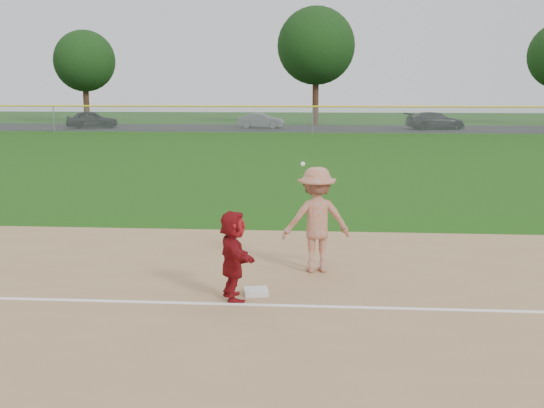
# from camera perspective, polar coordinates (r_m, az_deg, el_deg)

# --- Properties ---
(ground) EXTENTS (160.00, 160.00, 0.00)m
(ground) POSITION_cam_1_polar(r_m,az_deg,el_deg) (12.01, -0.57, -7.35)
(ground) COLOR #1A490E
(ground) RESTS_ON ground
(foul_line) EXTENTS (60.00, 0.10, 0.01)m
(foul_line) POSITION_cam_1_polar(r_m,az_deg,el_deg) (11.25, -0.94, -8.44)
(foul_line) COLOR white
(foul_line) RESTS_ON infield_dirt
(parking_asphalt) EXTENTS (120.00, 10.00, 0.01)m
(parking_asphalt) POSITION_cam_1_polar(r_m,az_deg,el_deg) (57.55, 3.54, 6.34)
(parking_asphalt) COLOR black
(parking_asphalt) RESTS_ON ground
(first_base) EXTENTS (0.47, 0.47, 0.09)m
(first_base) POSITION_cam_1_polar(r_m,az_deg,el_deg) (11.80, -1.34, -7.34)
(first_base) COLOR silver
(first_base) RESTS_ON infield_dirt
(base_runner) EXTENTS (0.89, 1.47, 1.51)m
(base_runner) POSITION_cam_1_polar(r_m,az_deg,el_deg) (11.37, -3.27, -4.31)
(base_runner) COLOR maroon
(base_runner) RESTS_ON infield_dirt
(car_left) EXTENTS (4.56, 2.93, 1.45)m
(car_left) POSITION_cam_1_polar(r_m,az_deg,el_deg) (59.56, -14.82, 6.86)
(car_left) COLOR black
(car_left) RESTS_ON parking_asphalt
(car_mid) EXTENTS (3.91, 1.65, 1.26)m
(car_mid) POSITION_cam_1_polar(r_m,az_deg,el_deg) (57.38, -0.90, 6.99)
(car_mid) COLOR #56585D
(car_mid) RESTS_ON parking_asphalt
(car_right) EXTENTS (5.14, 3.00, 1.40)m
(car_right) POSITION_cam_1_polar(r_m,az_deg,el_deg) (57.49, 13.51, 6.79)
(car_right) COLOR black
(car_right) RESTS_ON parking_asphalt
(first_base_play) EXTENTS (1.44, 1.16, 2.19)m
(first_base_play) POSITION_cam_1_polar(r_m,az_deg,el_deg) (13.04, 3.74, -1.32)
(first_base_play) COLOR #949496
(first_base_play) RESTS_ON infield_dirt
(outfield_fence) EXTENTS (110.00, 0.12, 110.00)m
(outfield_fence) POSITION_cam_1_polar(r_m,az_deg,el_deg) (51.46, 3.44, 8.11)
(outfield_fence) COLOR #999EA0
(outfield_fence) RESTS_ON ground
(tree_1) EXTENTS (5.80, 5.80, 8.75)m
(tree_1) POSITION_cam_1_polar(r_m,az_deg,el_deg) (68.46, -15.42, 11.46)
(tree_1) COLOR #372114
(tree_1) RESTS_ON ground
(tree_2) EXTENTS (7.00, 7.00, 10.58)m
(tree_2) POSITION_cam_1_polar(r_m,az_deg,el_deg) (63.03, 3.71, 13.07)
(tree_2) COLOR #372014
(tree_2) RESTS_ON ground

